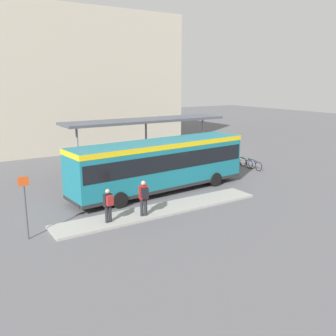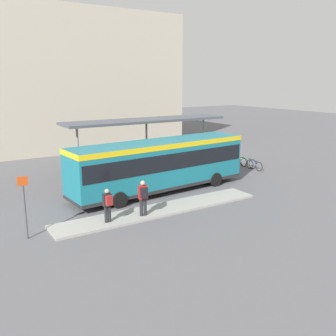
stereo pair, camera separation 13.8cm
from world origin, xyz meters
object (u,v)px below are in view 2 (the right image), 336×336
at_px(pedestrian_companion, 108,203).
at_px(platform_sign, 25,205).
at_px(pedestrian_waiting, 143,196).
at_px(city_bus, 160,162).
at_px(bicycle_green, 248,163).
at_px(bicycle_white, 240,161).
at_px(bicycle_blue, 254,165).
at_px(potted_planter_near_shelter, 178,167).
at_px(bicycle_red, 232,160).

bearing_deg(pedestrian_companion, platform_sign, 80.49).
bearing_deg(pedestrian_waiting, city_bus, -30.14).
distance_m(bicycle_green, bicycle_white, 0.86).
bearing_deg(bicycle_white, bicycle_blue, 168.21).
bearing_deg(potted_planter_near_shelter, bicycle_green, -10.31).
relative_size(bicycle_blue, bicycle_green, 0.98).
distance_m(bicycle_blue, bicycle_green, 0.87).
distance_m(city_bus, pedestrian_waiting, 4.75).
bearing_deg(platform_sign, bicycle_blue, 12.83).
height_order(city_bus, bicycle_green, city_bus).
xyz_separation_m(city_bus, pedestrian_companion, (-4.96, -3.39, -0.78)).
bearing_deg(bicycle_white, pedestrian_waiting, 107.52).
xyz_separation_m(bicycle_white, bicycle_red, (-0.01, 0.86, -0.01)).
height_order(city_bus, bicycle_blue, city_bus).
relative_size(bicycle_white, bicycle_red, 1.01).
distance_m(city_bus, bicycle_blue, 9.25).
xyz_separation_m(city_bus, pedestrian_waiting, (-3.11, -3.52, -0.69)).
relative_size(pedestrian_waiting, bicycle_white, 1.13).
relative_size(pedestrian_companion, platform_sign, 0.59).
relative_size(city_bus, bicycle_white, 7.30).
bearing_deg(bicycle_blue, potted_planter_near_shelter, 72.91).
xyz_separation_m(bicycle_blue, bicycle_red, (0.06, 2.57, -0.03)).
bearing_deg(pedestrian_companion, bicycle_white, -69.90).
distance_m(bicycle_red, potted_planter_near_shelter, 5.87).
height_order(pedestrian_companion, bicycle_blue, pedestrian_companion).
height_order(bicycle_red, potted_planter_near_shelter, potted_planter_near_shelter).
bearing_deg(platform_sign, city_bus, 19.28).
bearing_deg(pedestrian_waiting, bicycle_blue, -58.22).
height_order(bicycle_green, platform_sign, platform_sign).
bearing_deg(bicycle_red, platform_sign, 105.99).
xyz_separation_m(pedestrian_companion, bicycle_green, (14.18, 5.27, -0.69)).
bearing_deg(pedestrian_companion, bicycle_green, -72.99).
height_order(pedestrian_companion, bicycle_green, pedestrian_companion).
bearing_deg(bicycle_green, pedestrian_companion, 108.34).
bearing_deg(city_bus, platform_sign, -164.94).
bearing_deg(bicycle_blue, pedestrian_companion, 108.89).
height_order(city_bus, pedestrian_companion, city_bus).
bearing_deg(platform_sign, bicycle_red, 20.41).
xyz_separation_m(bicycle_green, bicycle_red, (-0.08, 1.71, -0.04)).
xyz_separation_m(city_bus, bicycle_white, (9.15, 2.73, -1.49)).
xyz_separation_m(city_bus, bicycle_green, (9.22, 1.88, -1.46)).
relative_size(bicycle_green, bicycle_red, 1.11).
xyz_separation_m(bicycle_red, potted_planter_near_shelter, (-5.83, -0.64, 0.22)).
bearing_deg(bicycle_white, potted_planter_near_shelter, 78.37).
distance_m(bicycle_blue, platform_sign, 18.16).
bearing_deg(city_bus, bicycle_white, 12.42).
bearing_deg(platform_sign, pedestrian_companion, -6.13).
relative_size(bicycle_red, potted_planter_near_shelter, 1.45).
bearing_deg(potted_planter_near_shelter, pedestrian_waiting, -134.81).
bearing_deg(bicycle_green, platform_sign, 103.28).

